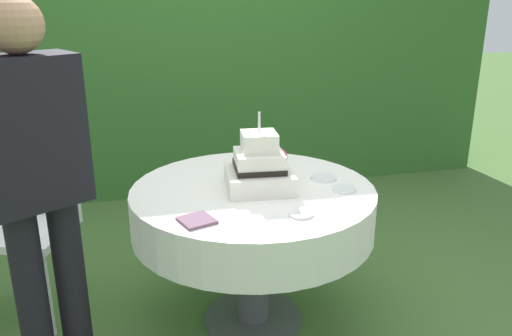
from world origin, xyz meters
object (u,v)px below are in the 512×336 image
(cake_table, at_px, (253,211))
(napkin_stack, at_px, (197,220))
(serving_plate_left, at_px, (301,214))
(serving_plate_far, at_px, (324,178))
(standing_person, at_px, (37,184))
(wedding_cake, at_px, (260,168))
(serving_plate_near, at_px, (344,189))
(garden_chair, at_px, (33,213))

(cake_table, relative_size, napkin_stack, 8.90)
(serving_plate_left, distance_m, napkin_stack, 0.43)
(serving_plate_far, relative_size, serving_plate_left, 1.24)
(standing_person, bearing_deg, serving_plate_left, -4.60)
(wedding_cake, height_order, napkin_stack, wedding_cake)
(serving_plate_far, distance_m, serving_plate_left, 0.46)
(cake_table, bearing_deg, serving_plate_near, -18.96)
(serving_plate_near, bearing_deg, cake_table, 161.04)
(serving_plate_near, bearing_deg, napkin_stack, -166.34)
(standing_person, bearing_deg, serving_plate_near, 5.94)
(standing_person, bearing_deg, wedding_cake, 15.99)
(cake_table, distance_m, standing_person, 0.99)
(wedding_cake, bearing_deg, serving_plate_left, -76.85)
(serving_plate_far, bearing_deg, wedding_cake, -173.48)
(wedding_cake, xyz_separation_m, serving_plate_near, (0.37, -0.13, -0.09))
(cake_table, xyz_separation_m, napkin_stack, (-0.31, -0.31, 0.13))
(wedding_cake, bearing_deg, serving_plate_near, -19.52)
(wedding_cake, distance_m, serving_plate_left, 0.37)
(cake_table, xyz_separation_m, wedding_cake, (0.03, -0.01, 0.22))
(garden_chair, distance_m, standing_person, 0.80)
(napkin_stack, xyz_separation_m, standing_person, (-0.58, 0.04, 0.20))
(serving_plate_left, bearing_deg, serving_plate_near, 36.85)
(garden_chair, bearing_deg, napkin_stack, -44.46)
(napkin_stack, bearing_deg, garden_chair, 135.54)
(wedding_cake, xyz_separation_m, serving_plate_far, (0.33, 0.04, -0.09))
(wedding_cake, xyz_separation_m, standing_person, (-0.93, -0.27, 0.10))
(standing_person, bearing_deg, cake_table, 16.98)
(garden_chair, xyz_separation_m, standing_person, (0.15, -0.68, 0.39))
(cake_table, xyz_separation_m, serving_plate_near, (0.40, -0.14, 0.13))
(serving_plate_near, distance_m, napkin_stack, 0.73)
(serving_plate_near, xyz_separation_m, standing_person, (-1.30, -0.13, 0.20))
(cake_table, bearing_deg, napkin_stack, -135.00)
(serving_plate_left, distance_m, garden_chair, 1.40)
(wedding_cake, distance_m, garden_chair, 1.19)
(napkin_stack, distance_m, garden_chair, 1.05)
(cake_table, distance_m, serving_plate_near, 0.44)
(napkin_stack, bearing_deg, serving_plate_far, 26.79)
(serving_plate_far, relative_size, napkin_stack, 1.00)
(wedding_cake, height_order, serving_plate_far, wedding_cake)
(garden_chair, relative_size, standing_person, 0.56)
(serving_plate_near, relative_size, serving_plate_far, 0.85)
(serving_plate_near, xyz_separation_m, serving_plate_left, (-0.29, -0.22, 0.00))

